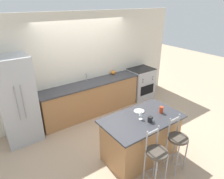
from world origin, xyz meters
TOP-DOWN VIEW (x-y plane):
  - ground_plane at (0.00, 0.00)m, footprint 18.00×18.00m
  - wall_back at (0.00, 0.64)m, footprint 6.00×0.07m
  - back_counter at (0.00, 0.35)m, footprint 2.84×0.62m
  - sink_faucet at (0.00, 0.53)m, footprint 0.02×0.13m
  - kitchen_island at (-0.06, -1.71)m, footprint 1.55×0.90m
  - refrigerator at (-1.83, 0.27)m, footprint 0.72×0.72m
  - oven_range at (1.81, 0.31)m, footprint 0.75×0.63m
  - bar_stool_near at (-0.35, -2.36)m, footprint 0.35×0.35m
  - bar_stool_far at (0.22, -2.33)m, footprint 0.35×0.35m
  - dinner_plate at (0.06, -1.50)m, footprint 0.21×0.21m
  - wine_glass at (-0.11, -1.72)m, footprint 0.07×0.07m
  - coffee_mug at (-0.03, -1.88)m, footprint 0.13×0.09m
  - tumbler_cup at (0.38, -1.78)m, footprint 0.08×0.08m
  - pumpkin_decoration at (0.88, 0.52)m, footprint 0.14×0.14m

SIDE VIEW (x-z plane):
  - ground_plane at x=0.00m, z-range 0.00..0.00m
  - kitchen_island at x=-0.06m, z-range 0.00..0.91m
  - back_counter at x=0.00m, z-range 0.00..0.93m
  - oven_range at x=1.81m, z-range 0.00..0.97m
  - bar_stool_near at x=-0.35m, z-range 0.04..1.13m
  - bar_stool_far at x=0.22m, z-range 0.04..1.13m
  - dinner_plate at x=0.06m, z-range 0.90..0.92m
  - coffee_mug at x=-0.03m, z-range 0.90..1.01m
  - tumbler_cup at x=0.38m, z-range 0.90..1.03m
  - refrigerator at x=-1.83m, z-range 0.00..1.94m
  - pumpkin_decoration at x=0.88m, z-range 0.91..1.04m
  - wine_glass at x=-0.11m, z-range 0.94..1.11m
  - sink_faucet at x=0.00m, z-range 0.95..1.17m
  - wall_back at x=0.00m, z-range 0.00..2.70m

